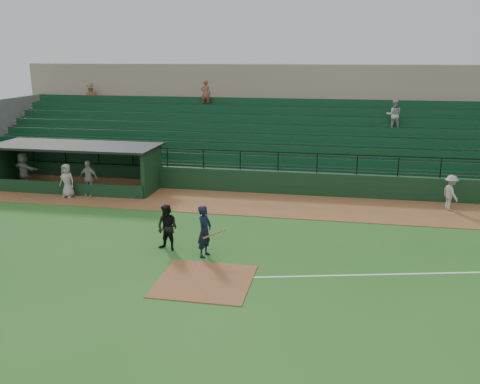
# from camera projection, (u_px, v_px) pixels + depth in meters

# --- Properties ---
(ground) EXTENTS (90.00, 90.00, 0.00)m
(ground) POSITION_uv_depth(u_px,v_px,m) (212.00, 269.00, 17.57)
(ground) COLOR #265D1E
(ground) RESTS_ON ground
(warning_track) EXTENTS (40.00, 4.00, 0.03)m
(warning_track) POSITION_uv_depth(u_px,v_px,m) (252.00, 204.00, 25.15)
(warning_track) COLOR brown
(warning_track) RESTS_ON ground
(home_plate_dirt) EXTENTS (3.00, 3.00, 0.03)m
(home_plate_dirt) POSITION_uv_depth(u_px,v_px,m) (205.00, 281.00, 16.62)
(home_plate_dirt) COLOR brown
(home_plate_dirt) RESTS_ON ground
(foul_line) EXTENTS (17.49, 4.44, 0.01)m
(foul_line) POSITION_uv_depth(u_px,v_px,m) (453.00, 273.00, 17.24)
(foul_line) COLOR white
(foul_line) RESTS_ON ground
(stadium_structure) EXTENTS (38.00, 13.08, 6.40)m
(stadium_structure) POSITION_uv_depth(u_px,v_px,m) (274.00, 132.00, 32.57)
(stadium_structure) COLOR black
(stadium_structure) RESTS_ON ground
(dugout) EXTENTS (8.90, 3.20, 2.42)m
(dugout) POSITION_uv_depth(u_px,v_px,m) (81.00, 163.00, 28.08)
(dugout) COLOR black
(dugout) RESTS_ON ground
(batter_at_plate) EXTENTS (1.09, 0.78, 1.91)m
(batter_at_plate) POSITION_uv_depth(u_px,v_px,m) (205.00, 231.00, 18.43)
(batter_at_plate) COLOR black
(batter_at_plate) RESTS_ON ground
(umpire) EXTENTS (1.00, 0.88, 1.74)m
(umpire) POSITION_uv_depth(u_px,v_px,m) (167.00, 228.00, 19.06)
(umpire) COLOR black
(umpire) RESTS_ON ground
(runner) EXTENTS (0.93, 1.21, 1.66)m
(runner) POSITION_uv_depth(u_px,v_px,m) (451.00, 193.00, 23.93)
(runner) COLOR #A9A39E
(runner) RESTS_ON warning_track
(dugout_player_a) EXTENTS (1.14, 0.62, 1.85)m
(dugout_player_a) POSITION_uv_depth(u_px,v_px,m) (88.00, 178.00, 26.23)
(dugout_player_a) COLOR gray
(dugout_player_a) RESTS_ON warning_track
(dugout_player_b) EXTENTS (0.92, 0.68, 1.72)m
(dugout_player_b) POSITION_uv_depth(u_px,v_px,m) (67.00, 181.00, 26.04)
(dugout_player_b) COLOR #9E9A94
(dugout_player_b) RESTS_ON warning_track
(dugout_player_c) EXTENTS (1.89, 1.20, 1.94)m
(dugout_player_c) POSITION_uv_depth(u_px,v_px,m) (24.00, 170.00, 28.00)
(dugout_player_c) COLOR #9D9993
(dugout_player_c) RESTS_ON warning_track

